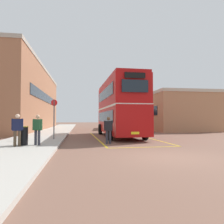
{
  "coord_description": "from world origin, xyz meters",
  "views": [
    {
      "loc": [
        -3.38,
        -8.11,
        1.53
      ],
      "look_at": [
        -0.27,
        12.55,
        2.2
      ],
      "focal_mm": 33.86,
      "sensor_mm": 36.0,
      "label": 1
    }
  ],
  "objects_px": {
    "pedestrian_waiting_near": "(17,128)",
    "bus_stop_sign": "(54,115)",
    "single_deck_bus": "(119,118)",
    "pedestrian_boarding": "(108,128)",
    "double_decker_bus": "(119,107)",
    "litter_bin": "(23,136)",
    "pedestrian_waiting_far": "(37,128)"
  },
  "relations": [
    {
      "from": "pedestrian_waiting_near",
      "to": "litter_bin",
      "type": "bearing_deg",
      "value": 72.43
    },
    {
      "from": "pedestrian_boarding",
      "to": "single_deck_bus",
      "type": "bearing_deg",
      "value": 77.7
    },
    {
      "from": "single_deck_bus",
      "to": "pedestrian_boarding",
      "type": "height_order",
      "value": "single_deck_bus"
    },
    {
      "from": "pedestrian_waiting_near",
      "to": "pedestrian_boarding",
      "type": "bearing_deg",
      "value": 17.93
    },
    {
      "from": "single_deck_bus",
      "to": "pedestrian_boarding",
      "type": "relative_size",
      "value": 5.68
    },
    {
      "from": "bus_stop_sign",
      "to": "pedestrian_waiting_far",
      "type": "bearing_deg",
      "value": -97.6
    },
    {
      "from": "pedestrian_waiting_far",
      "to": "litter_bin",
      "type": "relative_size",
      "value": 1.62
    },
    {
      "from": "double_decker_bus",
      "to": "bus_stop_sign",
      "type": "distance_m",
      "value": 5.83
    },
    {
      "from": "pedestrian_waiting_far",
      "to": "bus_stop_sign",
      "type": "xyz_separation_m",
      "value": [
        0.45,
        3.35,
        0.72
      ]
    },
    {
      "from": "pedestrian_waiting_far",
      "to": "bus_stop_sign",
      "type": "relative_size",
      "value": 0.59
    },
    {
      "from": "single_deck_bus",
      "to": "bus_stop_sign",
      "type": "distance_m",
      "value": 18.41
    },
    {
      "from": "double_decker_bus",
      "to": "bus_stop_sign",
      "type": "relative_size",
      "value": 3.6
    },
    {
      "from": "pedestrian_waiting_near",
      "to": "bus_stop_sign",
      "type": "xyz_separation_m",
      "value": [
        1.33,
        3.8,
        0.7
      ]
    },
    {
      "from": "single_deck_bus",
      "to": "litter_bin",
      "type": "height_order",
      "value": "single_deck_bus"
    },
    {
      "from": "pedestrian_boarding",
      "to": "pedestrian_waiting_near",
      "type": "xyz_separation_m",
      "value": [
        -4.82,
        -1.56,
        0.13
      ]
    },
    {
      "from": "litter_bin",
      "to": "bus_stop_sign",
      "type": "height_order",
      "value": "bus_stop_sign"
    },
    {
      "from": "single_deck_bus",
      "to": "pedestrian_waiting_near",
      "type": "distance_m",
      "value": 22.43
    },
    {
      "from": "single_deck_bus",
      "to": "bus_stop_sign",
      "type": "bearing_deg",
      "value": -114.5
    },
    {
      "from": "double_decker_bus",
      "to": "single_deck_bus",
      "type": "bearing_deg",
      "value": 79.7
    },
    {
      "from": "double_decker_bus",
      "to": "pedestrian_waiting_near",
      "type": "bearing_deg",
      "value": -134.47
    },
    {
      "from": "pedestrian_waiting_far",
      "to": "litter_bin",
      "type": "distance_m",
      "value": 0.84
    },
    {
      "from": "pedestrian_boarding",
      "to": "bus_stop_sign",
      "type": "distance_m",
      "value": 4.23
    },
    {
      "from": "pedestrian_waiting_near",
      "to": "bus_stop_sign",
      "type": "bearing_deg",
      "value": 70.67
    },
    {
      "from": "single_deck_bus",
      "to": "pedestrian_waiting_far",
      "type": "distance_m",
      "value": 21.67
    },
    {
      "from": "pedestrian_waiting_near",
      "to": "pedestrian_waiting_far",
      "type": "relative_size",
      "value": 1.01
    },
    {
      "from": "pedestrian_boarding",
      "to": "pedestrian_waiting_near",
      "type": "height_order",
      "value": "pedestrian_waiting_near"
    },
    {
      "from": "pedestrian_waiting_far",
      "to": "bus_stop_sign",
      "type": "distance_m",
      "value": 3.45
    },
    {
      "from": "litter_bin",
      "to": "double_decker_bus",
      "type": "bearing_deg",
      "value": 43.92
    },
    {
      "from": "pedestrian_waiting_near",
      "to": "litter_bin",
      "type": "distance_m",
      "value": 0.69
    },
    {
      "from": "pedestrian_waiting_near",
      "to": "pedestrian_waiting_far",
      "type": "height_order",
      "value": "pedestrian_waiting_near"
    },
    {
      "from": "pedestrian_waiting_near",
      "to": "bus_stop_sign",
      "type": "relative_size",
      "value": 0.6
    },
    {
      "from": "pedestrian_boarding",
      "to": "pedestrian_waiting_far",
      "type": "relative_size",
      "value": 1.02
    }
  ]
}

